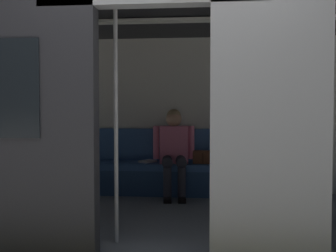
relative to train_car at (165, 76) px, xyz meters
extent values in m
cube|color=#ADAFB5|center=(-0.92, 1.31, -0.44)|extent=(0.87, 0.12, 2.15)
cube|color=black|center=(-0.92, 1.32, -0.18)|extent=(0.48, 0.02, 0.55)
cube|color=black|center=(-0.05, -0.10, 0.69)|extent=(6.40, 2.93, 0.12)
cube|color=slate|center=(-0.05, -0.10, -1.51)|extent=(6.08, 2.77, 0.01)
cube|color=silver|center=(-0.05, -1.48, -0.44)|extent=(6.08, 0.10, 2.15)
cube|color=#38609E|center=(-0.05, -1.42, -0.86)|extent=(3.52, 0.06, 0.45)
cube|color=white|center=(-0.05, -0.10, 0.60)|extent=(4.48, 0.16, 0.03)
cube|color=#38609E|center=(-0.05, -1.20, -1.13)|extent=(2.51, 0.44, 0.09)
cube|color=navy|center=(-0.05, -1.00, -1.34)|extent=(2.51, 0.04, 0.34)
cube|color=pink|center=(0.01, -1.18, -0.83)|extent=(0.40, 0.26, 0.50)
sphere|color=tan|center=(0.01, -1.18, -0.49)|extent=(0.21, 0.21, 0.21)
sphere|color=#997F59|center=(0.01, -1.19, -0.45)|extent=(0.19, 0.19, 0.19)
cylinder|color=pink|center=(-0.22, -1.18, -0.80)|extent=(0.08, 0.08, 0.44)
cylinder|color=pink|center=(0.24, -1.12, -0.80)|extent=(0.08, 0.08, 0.44)
cylinder|color=#2D2D38|center=(-0.10, -0.99, -1.03)|extent=(0.18, 0.41, 0.14)
cylinder|color=#2D2D38|center=(0.08, -0.97, -1.03)|extent=(0.18, 0.41, 0.14)
cylinder|color=#2D2D38|center=(-0.12, -0.79, -1.28)|extent=(0.10, 0.10, 0.39)
cylinder|color=#2D2D38|center=(0.06, -0.77, -1.28)|extent=(0.10, 0.10, 0.39)
cube|color=black|center=(-0.13, -0.75, -1.48)|extent=(0.12, 0.23, 0.06)
cube|color=black|center=(0.05, -0.72, -1.48)|extent=(0.12, 0.23, 0.06)
cube|color=brown|center=(-0.38, -1.19, -1.00)|extent=(0.26, 0.14, 0.17)
cube|color=#472718|center=(-0.38, -1.11, -1.00)|extent=(0.02, 0.01, 0.14)
cube|color=silver|center=(0.37, -1.21, -1.07)|extent=(0.25, 0.27, 0.03)
cylinder|color=silver|center=(0.33, 0.89, -0.45)|extent=(0.04, 0.04, 2.13)
camera|label=1|loc=(-0.50, 4.47, -0.32)|focal=45.19mm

